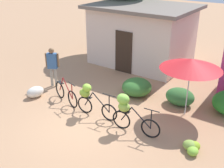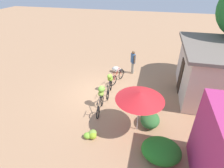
{
  "view_description": "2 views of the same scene",
  "coord_description": "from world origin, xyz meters",
  "px_view_note": "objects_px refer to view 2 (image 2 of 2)",
  "views": [
    {
      "loc": [
        5.21,
        -5.96,
        5.06
      ],
      "look_at": [
        -0.1,
        1.61,
        0.82
      ],
      "focal_mm": 44.36,
      "sensor_mm": 36.0,
      "label": 1
    },
    {
      "loc": [
        8.56,
        2.81,
        6.11
      ],
      "look_at": [
        0.27,
        0.78,
        0.92
      ],
      "focal_mm": 28.69,
      "sensor_mm": 36.0,
      "label": 2
    }
  ],
  "objects_px": {
    "building_low": "(214,71)",
    "person_vendor": "(133,60)",
    "produce_sack": "(116,70)",
    "bicycle_leftmost": "(118,77)",
    "market_umbrella": "(140,96)",
    "bicycle_center_loaded": "(101,96)",
    "banana_pile_on_ground": "(91,135)",
    "bicycle_near_pile": "(110,82)"
  },
  "relations": [
    {
      "from": "building_low",
      "to": "banana_pile_on_ground",
      "type": "height_order",
      "value": "building_low"
    },
    {
      "from": "bicycle_leftmost",
      "to": "bicycle_center_loaded",
      "type": "distance_m",
      "value": 2.96
    },
    {
      "from": "bicycle_center_loaded",
      "to": "banana_pile_on_ground",
      "type": "xyz_separation_m",
      "value": [
        2.08,
        0.17,
        -0.62
      ]
    },
    {
      "from": "bicycle_near_pile",
      "to": "bicycle_center_loaded",
      "type": "bearing_deg",
      "value": -2.64
    },
    {
      "from": "building_low",
      "to": "person_vendor",
      "type": "relative_size",
      "value": 2.96
    },
    {
      "from": "bicycle_leftmost",
      "to": "bicycle_center_loaded",
      "type": "relative_size",
      "value": 0.96
    },
    {
      "from": "bicycle_leftmost",
      "to": "bicycle_near_pile",
      "type": "relative_size",
      "value": 0.97
    },
    {
      "from": "bicycle_leftmost",
      "to": "bicycle_near_pile",
      "type": "xyz_separation_m",
      "value": [
        1.35,
        -0.19,
        0.32
      ]
    },
    {
      "from": "building_low",
      "to": "produce_sack",
      "type": "xyz_separation_m",
      "value": [
        -1.41,
        -5.95,
        -1.28
      ]
    },
    {
      "from": "bicycle_center_loaded",
      "to": "bicycle_leftmost",
      "type": "bearing_deg",
      "value": 174.81
    },
    {
      "from": "bicycle_near_pile",
      "to": "bicycle_leftmost",
      "type": "bearing_deg",
      "value": 171.88
    },
    {
      "from": "produce_sack",
      "to": "bicycle_leftmost",
      "type": "bearing_deg",
      "value": 16.07
    },
    {
      "from": "bicycle_near_pile",
      "to": "bicycle_center_loaded",
      "type": "xyz_separation_m",
      "value": [
        1.57,
        -0.07,
        0.08
      ]
    },
    {
      "from": "bicycle_leftmost",
      "to": "bicycle_center_loaded",
      "type": "bearing_deg",
      "value": -5.19
    },
    {
      "from": "building_low",
      "to": "market_umbrella",
      "type": "relative_size",
      "value": 2.44
    },
    {
      "from": "person_vendor",
      "to": "bicycle_center_loaded",
      "type": "bearing_deg",
      "value": -13.42
    },
    {
      "from": "market_umbrella",
      "to": "person_vendor",
      "type": "distance_m",
      "value": 5.66
    },
    {
      "from": "produce_sack",
      "to": "banana_pile_on_ground",
      "type": "bearing_deg",
      "value": 2.54
    },
    {
      "from": "bicycle_center_loaded",
      "to": "produce_sack",
      "type": "height_order",
      "value": "bicycle_center_loaded"
    },
    {
      "from": "produce_sack",
      "to": "person_vendor",
      "type": "relative_size",
      "value": 0.41
    },
    {
      "from": "bicycle_center_loaded",
      "to": "market_umbrella",
      "type": "bearing_deg",
      "value": 61.29
    },
    {
      "from": "banana_pile_on_ground",
      "to": "market_umbrella",
      "type": "bearing_deg",
      "value": 116.7
    },
    {
      "from": "bicycle_near_pile",
      "to": "bicycle_center_loaded",
      "type": "distance_m",
      "value": 1.57
    },
    {
      "from": "bicycle_near_pile",
      "to": "produce_sack",
      "type": "relative_size",
      "value": 2.33
    },
    {
      "from": "banana_pile_on_ground",
      "to": "bicycle_near_pile",
      "type": "bearing_deg",
      "value": -178.52
    },
    {
      "from": "person_vendor",
      "to": "produce_sack",
      "type": "bearing_deg",
      "value": -83.06
    },
    {
      "from": "bicycle_leftmost",
      "to": "produce_sack",
      "type": "xyz_separation_m",
      "value": [
        -1.32,
        -0.38,
        -0.14
      ]
    },
    {
      "from": "market_umbrella",
      "to": "bicycle_leftmost",
      "type": "xyz_separation_m",
      "value": [
        -4.05,
        -1.79,
        -1.52
      ]
    },
    {
      "from": "market_umbrella",
      "to": "produce_sack",
      "type": "distance_m",
      "value": 6.02
    },
    {
      "from": "building_low",
      "to": "produce_sack",
      "type": "height_order",
      "value": "building_low"
    },
    {
      "from": "produce_sack",
      "to": "building_low",
      "type": "bearing_deg",
      "value": 76.63
    },
    {
      "from": "building_low",
      "to": "bicycle_leftmost",
      "type": "xyz_separation_m",
      "value": [
        -0.1,
        -5.57,
        -1.14
      ]
    },
    {
      "from": "building_low",
      "to": "market_umbrella",
      "type": "height_order",
      "value": "building_low"
    },
    {
      "from": "bicycle_center_loaded",
      "to": "banana_pile_on_ground",
      "type": "height_order",
      "value": "bicycle_center_loaded"
    },
    {
      "from": "bicycle_center_loaded",
      "to": "banana_pile_on_ground",
      "type": "relative_size",
      "value": 2.53
    },
    {
      "from": "produce_sack",
      "to": "person_vendor",
      "type": "distance_m",
      "value": 1.43
    },
    {
      "from": "produce_sack",
      "to": "bicycle_near_pile",
      "type": "bearing_deg",
      "value": 4.0
    },
    {
      "from": "building_low",
      "to": "banana_pile_on_ground",
      "type": "xyz_separation_m",
      "value": [
        4.9,
        -5.67,
        -1.36
      ]
    },
    {
      "from": "building_low",
      "to": "bicycle_center_loaded",
      "type": "distance_m",
      "value": 6.52
    },
    {
      "from": "bicycle_center_loaded",
      "to": "person_vendor",
      "type": "distance_m",
      "value": 4.51
    },
    {
      "from": "bicycle_center_loaded",
      "to": "person_vendor",
      "type": "relative_size",
      "value": 0.97
    },
    {
      "from": "bicycle_leftmost",
      "to": "person_vendor",
      "type": "xyz_separation_m",
      "value": [
        -1.46,
        0.78,
        0.68
      ]
    }
  ]
}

